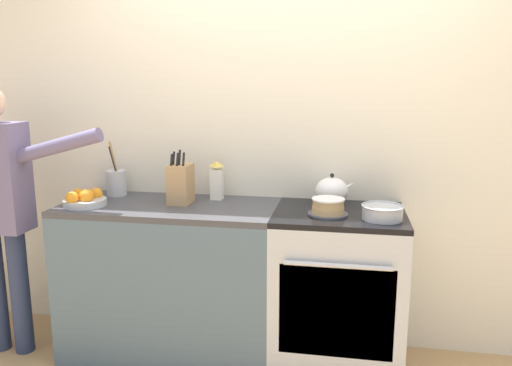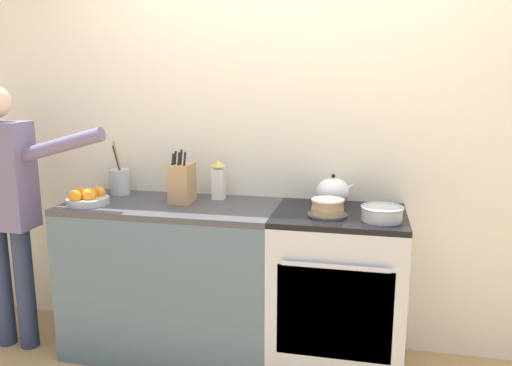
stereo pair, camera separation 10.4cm
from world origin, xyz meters
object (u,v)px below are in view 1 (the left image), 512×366
at_px(stove_range, 337,291).
at_px(layer_cake, 328,207).
at_px(tea_kettle, 332,191).
at_px(mixing_bowl, 382,212).
at_px(milk_carton, 217,181).
at_px(knife_block, 181,184).
at_px(utensil_crock, 116,182).
at_px(fruit_bowl, 84,200).
at_px(person_baker, 0,199).

bearing_deg(stove_range, layer_cake, -130.93).
xyz_separation_m(tea_kettle, mixing_bowl, (0.26, -0.27, -0.04)).
height_order(layer_cake, milk_carton, milk_carton).
bearing_deg(milk_carton, knife_block, -144.06).
bearing_deg(layer_cake, milk_carton, 159.68).
relative_size(tea_kettle, utensil_crock, 0.67).
relative_size(fruit_bowl, person_baker, 0.15).
bearing_deg(utensil_crock, milk_carton, 0.16).
bearing_deg(knife_block, person_baker, -168.49).
xyz_separation_m(fruit_bowl, milk_carton, (0.70, 0.29, 0.07)).
height_order(stove_range, utensil_crock, utensil_crock).
xyz_separation_m(mixing_bowl, milk_carton, (-0.95, 0.29, 0.07)).
bearing_deg(mixing_bowl, knife_block, 172.01).
distance_m(tea_kettle, milk_carton, 0.69).
relative_size(mixing_bowl, milk_carton, 0.93).
distance_m(mixing_bowl, fruit_bowl, 1.65).
height_order(mixing_bowl, person_baker, person_baker).
relative_size(stove_range, fruit_bowl, 3.82).
bearing_deg(person_baker, stove_range, 14.21).
height_order(mixing_bowl, utensil_crock, utensil_crock).
bearing_deg(mixing_bowl, person_baker, -178.68).
relative_size(tea_kettle, knife_block, 0.73).
xyz_separation_m(milk_carton, person_baker, (-1.21, -0.34, -0.08)).
xyz_separation_m(stove_range, utensil_crock, (-1.38, 0.18, 0.54)).
relative_size(stove_range, mixing_bowl, 4.24).
height_order(layer_cake, fruit_bowl, fruit_bowl).
distance_m(stove_range, fruit_bowl, 1.52).
xyz_separation_m(layer_cake, mixing_bowl, (0.28, -0.04, -0.00)).
bearing_deg(fruit_bowl, layer_cake, 1.84).
bearing_deg(fruit_bowl, person_baker, -174.61).
distance_m(utensil_crock, person_baker, 0.66).
xyz_separation_m(utensil_crock, person_baker, (-0.56, -0.34, -0.05)).
xyz_separation_m(tea_kettle, knife_block, (-0.87, -0.11, 0.04)).
bearing_deg(tea_kettle, fruit_bowl, -168.76).
bearing_deg(layer_cake, fruit_bowl, -178.16).
xyz_separation_m(layer_cake, person_baker, (-1.88, -0.09, -0.01)).
height_order(utensil_crock, person_baker, person_baker).
height_order(layer_cake, tea_kettle, tea_kettle).
bearing_deg(stove_range, fruit_bowl, -175.43).
height_order(knife_block, fruit_bowl, knife_block).
bearing_deg(stove_range, knife_block, 177.10).
bearing_deg(person_baker, knife_block, 20.94).
height_order(stove_range, fruit_bowl, fruit_bowl).
xyz_separation_m(mixing_bowl, person_baker, (-2.16, -0.05, -0.01)).
distance_m(knife_block, utensil_crock, 0.48).
relative_size(mixing_bowl, fruit_bowl, 0.90).
relative_size(mixing_bowl, person_baker, 0.14).
xyz_separation_m(utensil_crock, fruit_bowl, (-0.06, -0.29, -0.05)).
relative_size(stove_range, milk_carton, 3.96).
relative_size(knife_block, fruit_bowl, 1.30).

